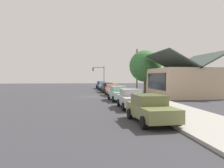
{
  "coord_description": "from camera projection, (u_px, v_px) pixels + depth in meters",
  "views": [
    {
      "loc": [
        30.62,
        -1.04,
        2.66
      ],
      "look_at": [
        -2.92,
        2.97,
        1.56
      ],
      "focal_mm": 37.11,
      "sensor_mm": 36.0,
      "label": 1
    }
  ],
  "objects": [
    {
      "name": "ground_plane",
      "position": [
        92.0,
        97.0,
        30.6
      ],
      "size": [
        120.0,
        120.0,
        0.0
      ],
      "primitive_type": "plane",
      "color": "#38383D"
    },
    {
      "name": "sidewalk_curb",
      "position": [
        134.0,
        96.0,
        31.26
      ],
      "size": [
        60.0,
        4.2,
        0.16
      ],
      "primitive_type": "cube",
      "color": "#A3A099",
      "rests_on": "ground"
    },
    {
      "name": "storefront_building",
      "position": [
        183.0,
        81.0,
        30.64
      ],
      "size": [
        9.69,
        7.73,
        5.83
      ],
      "color": "#CCB293",
      "rests_on": "ground"
    },
    {
      "name": "fire_hydrant_red",
      "position": [
        129.0,
        95.0,
        27.34
      ],
      "size": [
        0.22,
        0.22,
        0.71
      ],
      "color": "red",
      "rests_on": "sidewalk_curb"
    },
    {
      "name": "car_navy",
      "position": [
        101.0,
        85.0,
        50.93
      ],
      "size": [
        4.58,
        2.16,
        1.59
      ],
      "rotation": [
        0.0,
        0.0,
        0.02
      ],
      "color": "navy",
      "rests_on": "ground"
    },
    {
      "name": "car_seafoam",
      "position": [
        118.0,
        93.0,
        25.51
      ],
      "size": [
        4.75,
        2.12,
        1.59
      ],
      "rotation": [
        0.0,
        0.0,
        0.05
      ],
      "color": "#9ED1BC",
      "rests_on": "ground"
    },
    {
      "name": "car_skyblue",
      "position": [
        104.0,
        86.0,
        45.06
      ],
      "size": [
        4.52,
        2.09,
        1.59
      ],
      "rotation": [
        0.0,
        0.0,
        0.02
      ],
      "color": "#8CB7E0",
      "rests_on": "ground"
    },
    {
      "name": "car_charcoal",
      "position": [
        107.0,
        88.0,
        38.54
      ],
      "size": [
        4.57,
        2.13,
        1.59
      ],
      "rotation": [
        0.0,
        0.0,
        0.04
      ],
      "color": "#2D3035",
      "rests_on": "ground"
    },
    {
      "name": "car_coral",
      "position": [
        113.0,
        90.0,
        32.28
      ],
      "size": [
        4.78,
        1.98,
        1.59
      ],
      "rotation": [
        0.0,
        0.0,
        0.0
      ],
      "color": "#EA8C75",
      "rests_on": "ground"
    },
    {
      "name": "traffic_light_main",
      "position": [
        100.0,
        73.0,
        54.95
      ],
      "size": [
        0.37,
        2.79,
        5.2
      ],
      "color": "#383833",
      "rests_on": "ground"
    },
    {
      "name": "shade_tree",
      "position": [
        145.0,
        66.0,
        37.47
      ],
      "size": [
        5.14,
        5.14,
        6.92
      ],
      "color": "brown",
      "rests_on": "ground"
    },
    {
      "name": "utility_pole_wooden",
      "position": [
        137.0,
        69.0,
        40.86
      ],
      "size": [
        1.8,
        0.24,
        7.5
      ],
      "color": "brown",
      "rests_on": "ground"
    },
    {
      "name": "car_silver",
      "position": [
        131.0,
        98.0,
        19.37
      ],
      "size": [
        4.5,
        2.01,
        1.59
      ],
      "rotation": [
        0.0,
        0.0,
        -0.01
      ],
      "color": "silver",
      "rests_on": "ground"
    },
    {
      "name": "car_olive",
      "position": [
        151.0,
        109.0,
        13.29
      ],
      "size": [
        4.63,
        2.23,
        1.59
      ],
      "rotation": [
        0.0,
        0.0,
        0.06
      ],
      "color": "olive",
      "rests_on": "ground"
    }
  ]
}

